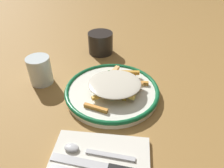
{
  "coord_description": "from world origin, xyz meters",
  "views": [
    {
      "loc": [
        -0.47,
        -0.05,
        0.39
      ],
      "look_at": [
        0.0,
        0.0,
        0.04
      ],
      "focal_mm": 33.92,
      "sensor_mm": 36.0,
      "label": 1
    }
  ],
  "objects_px": {
    "plate": "(112,91)",
    "spoon": "(87,151)",
    "fries_heap": "(116,84)",
    "napkin": "(101,168)",
    "coffee_mug": "(101,43)",
    "knife": "(110,168)",
    "water_glass": "(40,70)"
  },
  "relations": [
    {
      "from": "napkin",
      "to": "coffee_mug",
      "type": "xyz_separation_m",
      "value": [
        0.49,
        0.08,
        0.03
      ]
    },
    {
      "from": "fries_heap",
      "to": "water_glass",
      "type": "distance_m",
      "value": 0.24
    },
    {
      "from": "napkin",
      "to": "spoon",
      "type": "relative_size",
      "value": 1.34
    },
    {
      "from": "fries_heap",
      "to": "spoon",
      "type": "distance_m",
      "value": 0.21
    },
    {
      "from": "water_glass",
      "to": "spoon",
      "type": "bearing_deg",
      "value": -141.72
    },
    {
      "from": "fries_heap",
      "to": "coffee_mug",
      "type": "distance_m",
      "value": 0.26
    },
    {
      "from": "napkin",
      "to": "knife",
      "type": "xyz_separation_m",
      "value": [
        -0.0,
        -0.02,
        0.01
      ]
    },
    {
      "from": "water_glass",
      "to": "coffee_mug",
      "type": "bearing_deg",
      "value": -35.28
    },
    {
      "from": "napkin",
      "to": "spoon",
      "type": "height_order",
      "value": "spoon"
    },
    {
      "from": "fries_heap",
      "to": "napkin",
      "type": "relative_size",
      "value": 0.95
    },
    {
      "from": "spoon",
      "to": "coffee_mug",
      "type": "bearing_deg",
      "value": 5.17
    },
    {
      "from": "plate",
      "to": "coffee_mug",
      "type": "bearing_deg",
      "value": 15.93
    },
    {
      "from": "plate",
      "to": "spoon",
      "type": "relative_size",
      "value": 1.77
    },
    {
      "from": "spoon",
      "to": "napkin",
      "type": "bearing_deg",
      "value": -131.73
    },
    {
      "from": "knife",
      "to": "spoon",
      "type": "relative_size",
      "value": 1.38
    },
    {
      "from": "coffee_mug",
      "to": "plate",
      "type": "bearing_deg",
      "value": -164.07
    },
    {
      "from": "fries_heap",
      "to": "napkin",
      "type": "xyz_separation_m",
      "value": [
        -0.24,
        0.01,
        -0.03
      ]
    },
    {
      "from": "coffee_mug",
      "to": "knife",
      "type": "bearing_deg",
      "value": -169.06
    },
    {
      "from": "fries_heap",
      "to": "spoon",
      "type": "relative_size",
      "value": 1.28
    },
    {
      "from": "knife",
      "to": "spoon",
      "type": "distance_m",
      "value": 0.06
    },
    {
      "from": "fries_heap",
      "to": "water_glass",
      "type": "height_order",
      "value": "water_glass"
    },
    {
      "from": "fries_heap",
      "to": "coffee_mug",
      "type": "relative_size",
      "value": 1.65
    },
    {
      "from": "knife",
      "to": "water_glass",
      "type": "xyz_separation_m",
      "value": [
        0.28,
        0.25,
        0.03
      ]
    },
    {
      "from": "water_glass",
      "to": "coffee_mug",
      "type": "xyz_separation_m",
      "value": [
        0.21,
        -0.15,
        -0.0
      ]
    },
    {
      "from": "fries_heap",
      "to": "napkin",
      "type": "height_order",
      "value": "fries_heap"
    },
    {
      "from": "napkin",
      "to": "spoon",
      "type": "xyz_separation_m",
      "value": [
        0.03,
        0.03,
        0.01
      ]
    },
    {
      "from": "plate",
      "to": "fries_heap",
      "type": "xyz_separation_m",
      "value": [
        0.0,
        -0.01,
        0.03
      ]
    },
    {
      "from": "napkin",
      "to": "knife",
      "type": "relative_size",
      "value": 0.97
    },
    {
      "from": "knife",
      "to": "coffee_mug",
      "type": "height_order",
      "value": "coffee_mug"
    },
    {
      "from": "knife",
      "to": "spoon",
      "type": "xyz_separation_m",
      "value": [
        0.03,
        0.05,
        0.0
      ]
    },
    {
      "from": "plate",
      "to": "fries_heap",
      "type": "relative_size",
      "value": 1.39
    },
    {
      "from": "plate",
      "to": "water_glass",
      "type": "bearing_deg",
      "value": 80.7
    }
  ]
}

